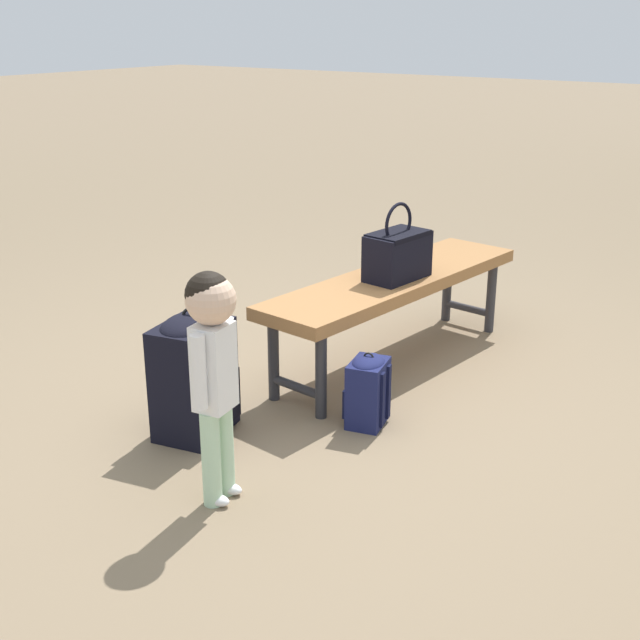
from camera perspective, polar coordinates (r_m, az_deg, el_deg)
The scene contains 6 objects.
ground_plane at distance 3.75m, azimuth 0.32°, elevation -5.91°, with size 40.00×40.00×0.00m, color #7F6B51.
park_bench at distance 4.10m, azimuth 5.03°, elevation 2.26°, with size 1.63×0.57×0.45m.
handbag at distance 4.00m, azimuth 5.26°, elevation 4.53°, with size 0.34×0.22×0.37m.
child_standing at distance 2.86m, azimuth -7.25°, elevation -2.23°, with size 0.23×0.17×0.84m.
backpack_large at distance 3.46m, azimuth -8.52°, elevation -3.47°, with size 0.36×0.33×0.54m.
backpack_small at distance 3.54m, azimuth 3.24°, elevation -4.64°, with size 0.22×0.20×0.32m.
Camera 1 is at (2.78, 1.91, 1.63)m, focal length 47.38 mm.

